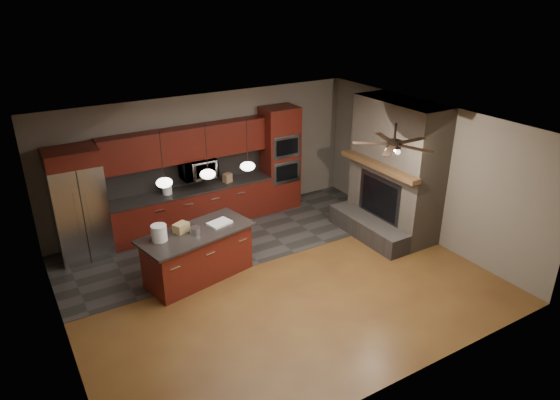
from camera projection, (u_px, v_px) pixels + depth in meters
ground at (276, 279)px, 8.97m from camera, size 7.00×7.00×0.00m
ceiling at (275, 127)px, 7.84m from camera, size 7.00×6.00×0.02m
back_wall at (205, 159)px, 10.76m from camera, size 7.00×0.02×2.80m
right_wall at (425, 171)px, 10.06m from camera, size 0.02×6.00×2.80m
left_wall at (54, 263)px, 6.75m from camera, size 0.02×6.00×2.80m
slate_tile_patch at (232, 238)px, 10.38m from camera, size 7.00×2.40×0.01m
fireplace_column at (393, 174)px, 10.19m from camera, size 1.30×2.10×2.80m
back_cabinetry at (191, 188)px, 10.54m from camera, size 3.59×0.64×2.20m
oven_tower at (280, 158)px, 11.40m from camera, size 0.80×0.63×2.38m
microwave at (198, 169)px, 10.47m from camera, size 0.73×0.41×0.50m
refrigerator at (79, 205)px, 9.30m from camera, size 0.94×0.75×2.17m
kitchen_island at (198, 254)px, 8.84m from camera, size 2.14×1.30×0.92m
white_bucket at (159, 233)px, 8.31m from camera, size 0.28×0.28×0.28m
paint_can at (195, 230)px, 8.57m from camera, size 0.21×0.21×0.12m
paint_tray at (219, 223)px, 8.92m from camera, size 0.46×0.37×0.04m
cardboard_box at (181, 228)px, 8.62m from camera, size 0.31×0.27×0.16m
counter_bucket at (167, 189)px, 10.21m from camera, size 0.26×0.26×0.23m
counter_box at (227, 178)px, 10.81m from camera, size 0.21×0.19×0.20m
pendant_left at (164, 182)px, 7.95m from camera, size 0.26×0.26×0.92m
pendant_center at (208, 174)px, 8.30m from camera, size 0.26×0.26×0.92m
pendant_right at (248, 166)px, 8.66m from camera, size 0.26×0.26×0.92m
ceiling_fan at (394, 144)px, 8.20m from camera, size 1.27×1.33×0.41m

